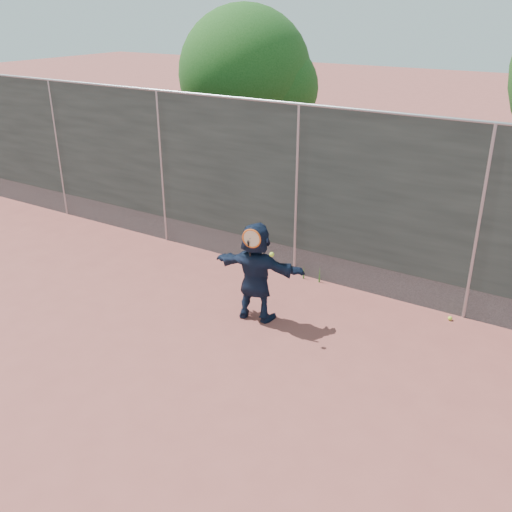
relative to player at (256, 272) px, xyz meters
The scene contains 7 objects.
ground 1.96m from the player, 98.24° to the right, with size 80.00×80.00×0.00m, color #9E4C42.
player is the anchor object (origin of this frame).
ball_ground 3.09m from the player, 30.17° to the left, with size 0.07×0.07×0.07m, color #C4ED34.
fence 1.92m from the player, 98.48° to the left, with size 20.00×0.06×3.03m.
swing_action 0.63m from the player, 67.55° to the right, with size 0.56×0.20×0.51m.
tree_left 6.09m from the player, 123.03° to the left, with size 3.15×3.00×4.53m.
weed_clump 1.73m from the player, 88.66° to the left, with size 0.68×0.07×0.30m.
Camera 1 is at (4.36, -4.78, 4.48)m, focal length 40.00 mm.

